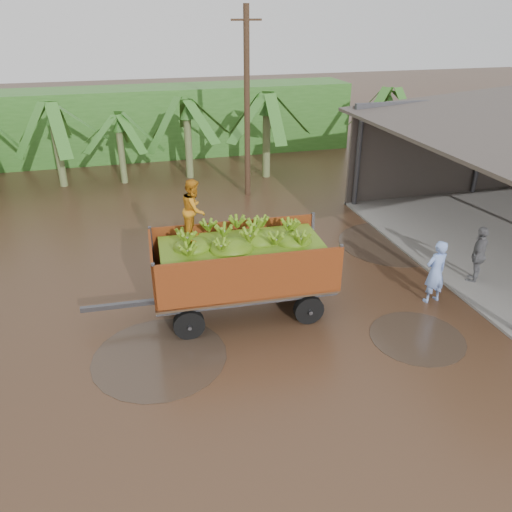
% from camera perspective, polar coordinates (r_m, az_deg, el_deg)
% --- Properties ---
extents(ground, '(100.00, 100.00, 0.00)m').
position_cam_1_polar(ground, '(14.51, 1.78, -3.87)').
color(ground, black).
rests_on(ground, ground).
extents(hedge_north, '(22.00, 3.00, 3.60)m').
position_cam_1_polar(hedge_north, '(28.55, -11.94, 14.76)').
color(hedge_north, '#2D661E').
rests_on(hedge_north, ground).
extents(banana_trailer, '(6.49, 2.46, 3.68)m').
position_cam_1_polar(banana_trailer, '(12.91, -1.70, -0.85)').
color(banana_trailer, '#9E4216').
rests_on(banana_trailer, ground).
extents(man_blue, '(0.72, 0.52, 1.83)m').
position_cam_1_polar(man_blue, '(14.38, 19.83, -1.71)').
color(man_blue, '#7F9FE8').
rests_on(man_blue, ground).
extents(man_grey, '(1.07, 1.02, 1.78)m').
position_cam_1_polar(man_grey, '(15.89, 24.09, 0.12)').
color(man_grey, slate).
rests_on(man_grey, ground).
extents(utility_pole, '(1.20, 0.24, 7.50)m').
position_cam_1_polar(utility_pole, '(21.12, -1.04, 16.87)').
color(utility_pole, '#47301E').
rests_on(utility_pole, ground).
extents(banana_plants, '(25.15, 20.27, 4.24)m').
position_cam_1_polar(banana_plants, '(20.11, -19.51, 9.19)').
color(banana_plants, '#2D661E').
rests_on(banana_plants, ground).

